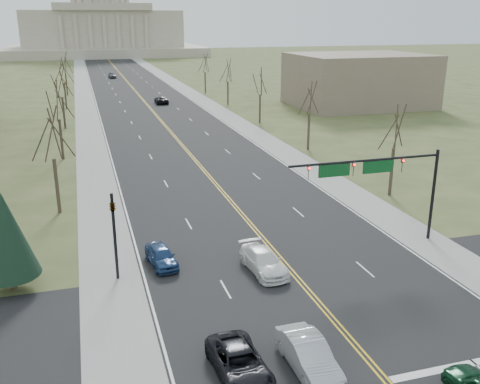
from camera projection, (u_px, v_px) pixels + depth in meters
ground at (375, 369)px, 26.47m from camera, size 600.00×600.00×0.00m
road at (136, 92)px, 126.72m from camera, size 20.00×380.00×0.01m
cross_road at (324, 309)px, 31.94m from camera, size 120.00×14.00×0.01m
sidewalk_left at (84, 94)px, 123.45m from camera, size 4.00×380.00×0.03m
sidewalk_right at (186, 90)px, 129.98m from camera, size 4.00×380.00×0.03m
center_line at (136, 92)px, 126.72m from camera, size 0.42×380.00×0.01m
edge_line_left at (93, 93)px, 124.05m from camera, size 0.15×380.00×0.01m
edge_line_right at (177, 90)px, 129.38m from camera, size 0.15×380.00×0.01m
stop_bar at (474, 363)px, 26.92m from camera, size 9.50×0.50×0.01m
capitol at (102, 24)px, 249.84m from camera, size 90.00×60.00×50.00m
signal_mast at (377, 173)px, 39.02m from camera, size 12.12×0.44×7.20m
signal_left at (114, 227)px, 34.50m from camera, size 0.32×0.36×6.00m
tree_r_0 at (395, 129)px, 50.53m from camera, size 3.74×3.74×8.50m
tree_l_0 at (51, 136)px, 45.63m from camera, size 3.96×3.96×9.00m
tree_r_1 at (310, 100)px, 68.76m from camera, size 3.74×3.74×8.50m
tree_l_1 at (58, 103)px, 63.86m from camera, size 3.96×3.96×9.00m
tree_r_2 at (260, 83)px, 86.99m from camera, size 3.74×3.74×8.50m
tree_l_2 at (61, 84)px, 82.09m from camera, size 3.96×3.96×9.00m
tree_r_3 at (228, 72)px, 105.21m from camera, size 3.74×3.74×8.50m
tree_l_3 at (63, 72)px, 100.31m from camera, size 3.96×3.96×9.00m
tree_r_4 at (205, 64)px, 123.44m from camera, size 3.74×3.74×8.50m
tree_l_4 at (65, 64)px, 118.54m from camera, size 3.96×3.96×9.00m
conifer_l at (7, 235)px, 33.18m from camera, size 3.64×3.64×6.50m
bldg_right_mass at (358, 80)px, 105.06m from camera, size 25.00×20.00×10.00m
car_sb_inner_lead at (309, 356)px, 26.13m from camera, size 1.83×4.98×1.63m
car_sb_outer_lead at (240, 363)px, 25.70m from camera, size 2.54×5.16×1.41m
car_sb_inner_second at (264, 261)px, 36.47m from camera, size 2.50×5.24×1.47m
car_sb_outer_second at (161, 256)px, 37.37m from camera, size 2.16×4.25×1.39m
car_far_nb at (161, 100)px, 109.01m from camera, size 2.56×5.34×1.47m
car_far_sb at (112, 75)px, 155.53m from camera, size 2.22×4.75×1.57m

